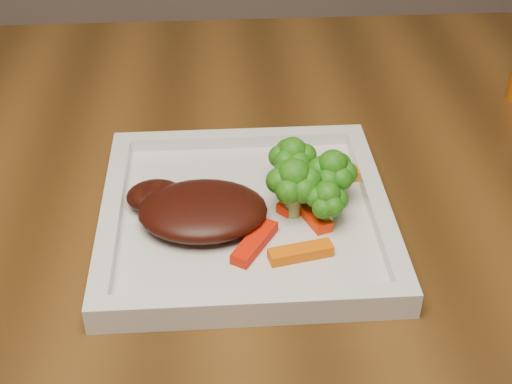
{
  "coord_description": "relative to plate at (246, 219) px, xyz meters",
  "views": [
    {
      "loc": [
        -0.19,
        -0.76,
        1.17
      ],
      "look_at": [
        -0.16,
        -0.22,
        0.79
      ],
      "focal_mm": 50.0,
      "sensor_mm": 36.0,
      "label": 1
    }
  ],
  "objects": [
    {
      "name": "broccoli_3",
      "position": [
        0.04,
        -0.0,
        0.04
      ],
      "size": [
        0.07,
        0.07,
        0.06
      ],
      "primitive_type": null,
      "rotation": [
        0.0,
        0.0,
        -0.3
      ],
      "color": "#306510",
      "rests_on": "plate"
    },
    {
      "name": "carrot_0",
      "position": [
        0.04,
        -0.07,
        0.01
      ],
      "size": [
        0.06,
        0.03,
        0.01
      ],
      "primitive_type": "cube",
      "rotation": [
        0.0,
        0.0,
        0.21
      ],
      "color": "#D95B03",
      "rests_on": "plate"
    },
    {
      "name": "steak",
      "position": [
        -0.04,
        -0.01,
        0.02
      ],
      "size": [
        0.12,
        0.1,
        0.03
      ],
      "primitive_type": "ellipsoid",
      "rotation": [
        0.0,
        0.0,
        -0.03
      ],
      "color": "#380E08",
      "rests_on": "plate"
    },
    {
      "name": "carrot_5",
      "position": [
        0.06,
        -0.01,
        0.01
      ],
      "size": [
        0.04,
        0.06,
        0.01
      ],
      "primitive_type": "cube",
      "rotation": [
        0.0,
        0.0,
        -1.21
      ],
      "color": "#FF2A04",
      "rests_on": "plate"
    },
    {
      "name": "carrot_2",
      "position": [
        0.01,
        -0.05,
        0.01
      ],
      "size": [
        0.05,
        0.06,
        0.01
      ],
      "primitive_type": "cube",
      "rotation": [
        0.0,
        0.0,
        1.01
      ],
      "color": "red",
      "rests_on": "plate"
    },
    {
      "name": "carrot_3",
      "position": [
        0.1,
        0.05,
        0.01
      ],
      "size": [
        0.06,
        0.02,
        0.01
      ],
      "primitive_type": "cube",
      "rotation": [
        0.0,
        0.0,
        -0.07
      ],
      "color": "orange",
      "rests_on": "plate"
    },
    {
      "name": "plate",
      "position": [
        0.0,
        0.0,
        0.0
      ],
      "size": [
        0.27,
        0.27,
        0.01
      ],
      "primitive_type": "cube",
      "color": "silver",
      "rests_on": "dining_table"
    },
    {
      "name": "broccoli_1",
      "position": [
        0.08,
        0.01,
        0.04
      ],
      "size": [
        0.06,
        0.06,
        0.06
      ],
      "primitive_type": null,
      "rotation": [
        0.0,
        0.0,
        -0.08
      ],
      "color": "#306F12",
      "rests_on": "plate"
    },
    {
      "name": "carrot_6",
      "position": [
        0.05,
        0.01,
        0.01
      ],
      "size": [
        0.05,
        0.05,
        0.01
      ],
      "primitive_type": "cube",
      "rotation": [
        0.0,
        0.0,
        0.78
      ],
      "color": "#FD2704",
      "rests_on": "plate"
    },
    {
      "name": "broccoli_0",
      "position": [
        0.05,
        0.04,
        0.04
      ],
      "size": [
        0.05,
        0.05,
        0.07
      ],
      "primitive_type": null,
      "rotation": [
        0.0,
        0.0,
        -0.02
      ],
      "color": "#336911",
      "rests_on": "plate"
    },
    {
      "name": "broccoli_2",
      "position": [
        0.07,
        -0.02,
        0.04
      ],
      "size": [
        0.05,
        0.05,
        0.06
      ],
      "primitive_type": null,
      "rotation": [
        0.0,
        0.0,
        0.19
      ],
      "color": "#165D0F",
      "rests_on": "plate"
    }
  ]
}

